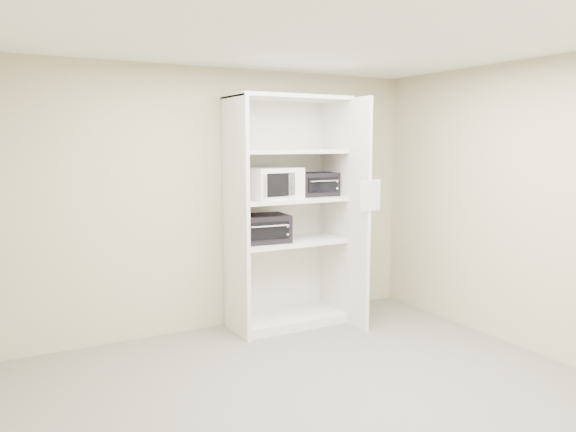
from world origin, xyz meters
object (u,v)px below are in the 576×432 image
microwave (272,183)px  toaster_oven_lower (262,228)px  shelving_unit (291,220)px  toaster_oven_upper (315,184)px

microwave → toaster_oven_lower: 0.48m
shelving_unit → toaster_oven_upper: bearing=4.5°
shelving_unit → toaster_oven_lower: 0.35m
shelving_unit → microwave: (-0.25, -0.05, 0.40)m
toaster_oven_upper → toaster_oven_lower: toaster_oven_upper is taller
microwave → toaster_oven_upper: 0.56m
toaster_oven_lower → microwave: bearing=-21.5°
microwave → toaster_oven_upper: size_ratio=1.22×
shelving_unit → toaster_oven_lower: bearing=-179.9°
toaster_oven_upper → shelving_unit: bearing=-175.1°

